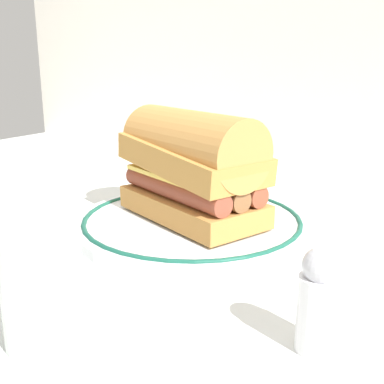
{
  "coord_description": "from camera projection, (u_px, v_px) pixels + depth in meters",
  "views": [
    {
      "loc": [
        0.28,
        -0.47,
        0.2
      ],
      "look_at": [
        -0.02,
        -0.01,
        0.04
      ],
      "focal_mm": 45.18,
      "sensor_mm": 36.0,
      "label": 1
    }
  ],
  "objects": [
    {
      "name": "ground_plane",
      "position": [
        209.0,
        228.0,
        0.58
      ],
      "size": [
        1.5,
        1.5,
        0.0
      ],
      "primitive_type": "plane",
      "color": "silver"
    },
    {
      "name": "plate",
      "position": [
        192.0,
        222.0,
        0.58
      ],
      "size": [
        0.28,
        0.28,
        0.01
      ],
      "color": "white",
      "rests_on": "ground_plane"
    },
    {
      "name": "sausage_sandwich",
      "position": [
        192.0,
        165.0,
        0.56
      ],
      "size": [
        0.2,
        0.15,
        0.12
      ],
      "rotation": [
        0.0,
        0.0,
        -0.34
      ],
      "color": "#C98A43",
      "rests_on": "plate"
    },
    {
      "name": "drinking_glass",
      "position": [
        42.0,
        289.0,
        0.34
      ],
      "size": [
        0.06,
        0.06,
        0.1
      ],
      "color": "silver",
      "rests_on": "ground_plane"
    },
    {
      "name": "salt_shaker",
      "position": [
        319.0,
        301.0,
        0.33
      ],
      "size": [
        0.03,
        0.03,
        0.08
      ],
      "color": "white",
      "rests_on": "ground_plane"
    },
    {
      "name": "butter_knife",
      "position": [
        2.0,
        230.0,
        0.56
      ],
      "size": [
        0.1,
        0.15,
        0.01
      ],
      "color": "silver",
      "rests_on": "ground_plane"
    }
  ]
}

